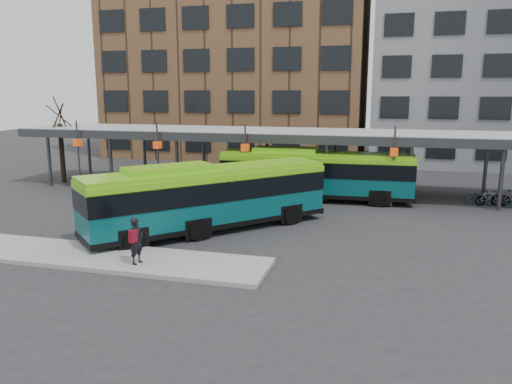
# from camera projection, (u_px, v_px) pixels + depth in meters

# --- Properties ---
(ground) EXTENTS (120.00, 120.00, 0.00)m
(ground) POSITION_uv_depth(u_px,v_px,m) (250.00, 248.00, 21.91)
(ground) COLOR #28282B
(ground) RESTS_ON ground
(boarding_island) EXTENTS (14.00, 3.00, 0.18)m
(boarding_island) POSITION_uv_depth(u_px,v_px,m) (101.00, 257.00, 20.45)
(boarding_island) COLOR gray
(boarding_island) RESTS_ON ground
(canopy) EXTENTS (40.00, 6.53, 4.80)m
(canopy) POSITION_uv_depth(u_px,v_px,m) (301.00, 135.00, 33.34)
(canopy) COLOR #999B9E
(canopy) RESTS_ON ground
(tree) EXTENTS (1.64, 1.64, 5.60)m
(tree) POSITION_uv_depth(u_px,v_px,m) (62.00, 150.00, 37.35)
(tree) COLOR black
(tree) RESTS_ON ground
(building_brick) EXTENTS (26.00, 14.00, 22.00)m
(building_brick) POSITION_uv_depth(u_px,v_px,m) (240.00, 50.00, 52.56)
(building_brick) COLOR brown
(building_brick) RESTS_ON ground
(building_grey) EXTENTS (24.00, 14.00, 20.00)m
(building_grey) POSITION_uv_depth(u_px,v_px,m) (509.00, 56.00, 46.18)
(building_grey) COLOR slate
(building_grey) RESTS_ON ground
(bus_front) EXTENTS (10.23, 10.82, 3.39)m
(bus_front) POSITION_uv_depth(u_px,v_px,m) (208.00, 196.00, 24.28)
(bus_front) COLOR #074A4F
(bus_front) RESTS_ON ground
(bus_rear) EXTENTS (11.98, 3.07, 3.28)m
(bus_rear) POSITION_uv_depth(u_px,v_px,m) (315.00, 173.00, 31.35)
(bus_rear) COLOR #074A4F
(bus_rear) RESTS_ON ground
(pedestrian) EXTENTS (0.55, 0.74, 1.83)m
(pedestrian) POSITION_uv_depth(u_px,v_px,m) (136.00, 241.00, 19.21)
(pedestrian) COLOR black
(pedestrian) RESTS_ON boarding_island
(bike_rack) EXTENTS (4.51, 1.68, 0.98)m
(bike_rack) POSITION_uv_depth(u_px,v_px,m) (503.00, 198.00, 29.94)
(bike_rack) COLOR slate
(bike_rack) RESTS_ON ground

